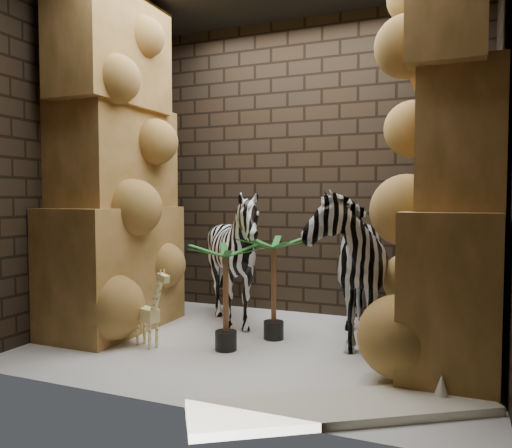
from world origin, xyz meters
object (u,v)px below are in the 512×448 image
at_px(palm_back, 226,297).
at_px(surfboard, 342,408).
at_px(giraffe_toy, 147,306).
at_px(zebra_right, 346,253).
at_px(zebra_left, 234,266).
at_px(palm_front, 274,287).

xyz_separation_m(palm_back, surfboard, (1.09, -0.77, -0.39)).
xyz_separation_m(giraffe_toy, surfboard, (1.71, -0.62, -0.30)).
height_order(zebra_right, surfboard, zebra_right).
distance_m(zebra_right, palm_back, 1.05).
height_order(zebra_left, palm_back, zebra_left).
bearing_deg(surfboard, zebra_right, 68.78).
xyz_separation_m(zebra_right, palm_back, (-0.81, -0.59, -0.32)).
bearing_deg(palm_back, zebra_right, 36.05).
bearing_deg(zebra_left, palm_back, -66.30).
relative_size(zebra_left, giraffe_toy, 1.87).
relative_size(zebra_left, palm_front, 1.41).
relative_size(palm_back, surfboard, 0.49).
relative_size(zebra_right, palm_front, 1.69).
bearing_deg(palm_front, surfboard, -54.72).
relative_size(palm_front, palm_back, 1.04).
bearing_deg(surfboard, giraffe_toy, 127.39).
relative_size(zebra_left, surfboard, 0.72).
height_order(zebra_right, giraffe_toy, zebra_right).
height_order(giraffe_toy, palm_front, palm_front).
height_order(zebra_right, palm_front, zebra_right).
height_order(palm_back, surfboard, palm_back).
height_order(giraffe_toy, surfboard, giraffe_toy).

